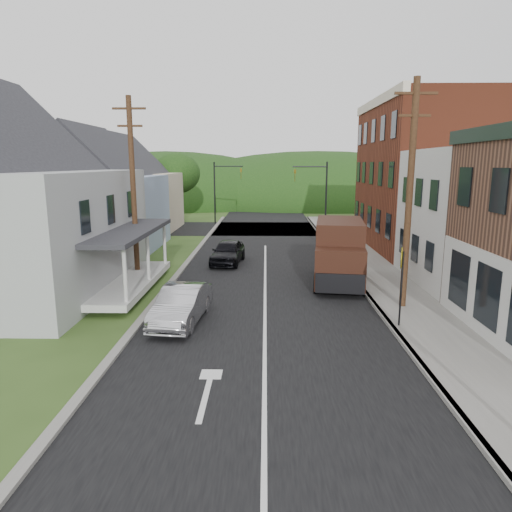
# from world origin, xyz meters

# --- Properties ---
(ground) EXTENTS (120.00, 120.00, 0.00)m
(ground) POSITION_xyz_m (0.00, 0.00, 0.00)
(ground) COLOR #2D4719
(ground) RESTS_ON ground
(road) EXTENTS (9.00, 90.00, 0.02)m
(road) POSITION_xyz_m (0.00, 10.00, 0.00)
(road) COLOR black
(road) RESTS_ON ground
(cross_road) EXTENTS (60.00, 9.00, 0.02)m
(cross_road) POSITION_xyz_m (0.00, 27.00, 0.00)
(cross_road) COLOR black
(cross_road) RESTS_ON ground
(sidewalk_right) EXTENTS (2.80, 55.00, 0.15)m
(sidewalk_right) POSITION_xyz_m (5.90, 8.00, 0.07)
(sidewalk_right) COLOR slate
(sidewalk_right) RESTS_ON ground
(curb_right) EXTENTS (0.20, 55.00, 0.15)m
(curb_right) POSITION_xyz_m (4.55, 8.00, 0.07)
(curb_right) COLOR slate
(curb_right) RESTS_ON ground
(curb_left) EXTENTS (0.30, 55.00, 0.12)m
(curb_left) POSITION_xyz_m (-4.65, 8.00, 0.06)
(curb_left) COLOR slate
(curb_left) RESTS_ON ground
(storefront_white) EXTENTS (8.00, 7.00, 6.50)m
(storefront_white) POSITION_xyz_m (11.30, 7.50, 3.25)
(storefront_white) COLOR silver
(storefront_white) RESTS_ON ground
(storefront_red) EXTENTS (8.00, 12.00, 10.00)m
(storefront_red) POSITION_xyz_m (11.30, 17.00, 5.00)
(storefront_red) COLOR maroon
(storefront_red) RESTS_ON ground
(house_gray) EXTENTS (10.20, 12.24, 8.35)m
(house_gray) POSITION_xyz_m (-12.00, 6.00, 4.23)
(house_gray) COLOR #ABADB0
(house_gray) RESTS_ON ground
(house_blue) EXTENTS (7.14, 8.16, 7.28)m
(house_blue) POSITION_xyz_m (-11.00, 17.00, 3.69)
(house_blue) COLOR #96AACD
(house_blue) RESTS_ON ground
(house_cream) EXTENTS (7.14, 8.16, 7.28)m
(house_cream) POSITION_xyz_m (-11.50, 26.00, 3.69)
(house_cream) COLOR beige
(house_cream) RESTS_ON ground
(utility_pole_right) EXTENTS (1.60, 0.26, 9.00)m
(utility_pole_right) POSITION_xyz_m (5.60, 3.50, 4.66)
(utility_pole_right) COLOR #472D19
(utility_pole_right) RESTS_ON ground
(utility_pole_left) EXTENTS (1.60, 0.26, 9.00)m
(utility_pole_left) POSITION_xyz_m (-6.50, 8.00, 4.66)
(utility_pole_left) COLOR #472D19
(utility_pole_left) RESTS_ON ground
(traffic_signal_right) EXTENTS (2.87, 0.20, 6.00)m
(traffic_signal_right) POSITION_xyz_m (4.30, 23.50, 3.76)
(traffic_signal_right) COLOR black
(traffic_signal_right) RESTS_ON ground
(traffic_signal_left) EXTENTS (2.87, 0.20, 6.00)m
(traffic_signal_left) POSITION_xyz_m (-4.30, 30.50, 3.76)
(traffic_signal_left) COLOR black
(traffic_signal_left) RESTS_ON ground
(tree_left_c) EXTENTS (5.80, 5.80, 8.41)m
(tree_left_c) POSITION_xyz_m (-19.00, 20.00, 5.94)
(tree_left_c) COLOR #382616
(tree_left_c) RESTS_ON ground
(tree_left_d) EXTENTS (4.80, 4.80, 6.94)m
(tree_left_d) POSITION_xyz_m (-9.00, 32.00, 4.88)
(tree_left_d) COLOR #382616
(tree_left_d) RESTS_ON ground
(forested_ridge) EXTENTS (90.00, 30.00, 16.00)m
(forested_ridge) POSITION_xyz_m (0.00, 55.00, 0.00)
(forested_ridge) COLOR black
(forested_ridge) RESTS_ON ground
(silver_sedan) EXTENTS (1.84, 4.27, 1.37)m
(silver_sedan) POSITION_xyz_m (-3.09, 1.67, 0.68)
(silver_sedan) COLOR silver
(silver_sedan) RESTS_ON ground
(dark_sedan) EXTENTS (2.09, 4.24, 1.39)m
(dark_sedan) POSITION_xyz_m (-2.22, 12.00, 0.69)
(dark_sedan) COLOR black
(dark_sedan) RESTS_ON ground
(delivery_van) EXTENTS (2.93, 5.78, 3.09)m
(delivery_van) POSITION_xyz_m (3.62, 7.54, 1.57)
(delivery_van) COLOR black
(delivery_van) RESTS_ON ground
(warning_sign) EXTENTS (0.28, 0.75, 2.87)m
(warning_sign) POSITION_xyz_m (4.77, 1.17, 1.98)
(warning_sign) COLOR black
(warning_sign) RESTS_ON sidewalk_right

